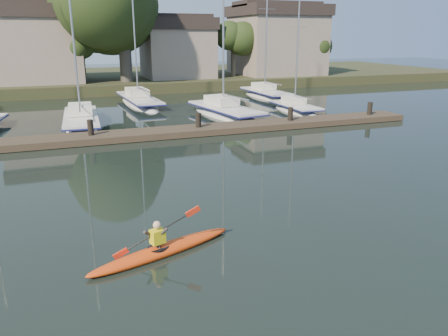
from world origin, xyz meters
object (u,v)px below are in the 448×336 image
object	(u,v)px
dock	(147,134)
sailboat_7	(266,99)
sailboat_4	(295,114)
sailboat_3	(225,119)
sailboat_2	(82,128)
sailboat_6	(139,107)
kayak	(162,248)

from	to	relation	value
dock	sailboat_7	size ratio (longest dim) A/B	2.56
sailboat_4	sailboat_3	bearing A→B (deg)	179.58
sailboat_2	sailboat_3	xyz separation A→B (m)	(9.71, -0.15, -0.02)
sailboat_3	sailboat_6	bearing A→B (deg)	112.74
sailboat_4	sailboat_2	bearing A→B (deg)	179.57
sailboat_2	sailboat_3	bearing A→B (deg)	1.53
kayak	sailboat_7	bearing A→B (deg)	40.83
dock	sailboat_3	bearing A→B (deg)	36.69
dock	sailboat_4	size ratio (longest dim) A/B	3.22
kayak	dock	size ratio (longest dim) A/B	0.12
kayak	sailboat_7	xyz separation A→B (m)	(15.51, 26.14, -0.36)
sailboat_4	sailboat_6	bearing A→B (deg)	144.31
dock	sailboat_2	size ratio (longest dim) A/B	2.23
sailboat_2	sailboat_4	bearing A→B (deg)	1.53
sailboat_2	sailboat_4	distance (m)	15.31
sailboat_3	sailboat_2	bearing A→B (deg)	169.35
sailboat_3	sailboat_4	distance (m)	5.60
kayak	dock	bearing A→B (deg)	62.34
sailboat_6	sailboat_3	bearing A→B (deg)	-60.83
sailboat_2	sailboat_7	world-z (taller)	sailboat_2
dock	sailboat_4	world-z (taller)	sailboat_4
sailboat_7	sailboat_2	bearing A→B (deg)	-157.91
kayak	sailboat_2	xyz separation A→B (m)	(-1.06, 18.58, -0.35)
dock	sailboat_4	distance (m)	12.94
sailboat_2	sailboat_3	distance (m)	9.71
sailboat_4	kayak	bearing A→B (deg)	-127.37
dock	sailboat_3	distance (m)	8.04
sailboat_4	sailboat_6	distance (m)	12.85
dock	sailboat_6	bearing A→B (deg)	82.27
sailboat_2	kayak	bearing A→B (deg)	-84.31
sailboat_3	sailboat_7	size ratio (longest dim) A/B	1.08
dock	sailboat_6	world-z (taller)	sailboat_6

